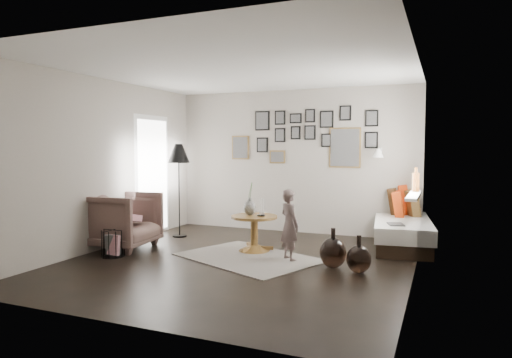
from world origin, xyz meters
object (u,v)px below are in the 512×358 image
at_px(child, 290,225).
at_px(vase, 250,205).
at_px(magazine_basket, 113,243).
at_px(floor_lamp, 179,157).
at_px(demijohn_small, 359,259).
at_px(daybed, 403,228).
at_px(armchair, 122,220).
at_px(pedestal_table, 254,235).
at_px(demijohn_large, 333,253).

bearing_deg(child, vase, 16.08).
distance_m(vase, magazine_basket, 2.05).
relative_size(floor_lamp, demijohn_small, 3.41).
xyz_separation_m(daybed, child, (-1.37, -1.59, 0.21)).
bearing_deg(demijohn_small, armchair, 179.69).
bearing_deg(floor_lamp, magazine_basket, -93.49).
bearing_deg(magazine_basket, pedestal_table, 31.45).
distance_m(magazine_basket, child, 2.53).
xyz_separation_m(armchair, demijohn_large, (3.26, 0.10, -0.23)).
distance_m(daybed, armchair, 4.39).
bearing_deg(vase, demijohn_small, -19.70).
bearing_deg(floor_lamp, demijohn_large, -19.23).
bearing_deg(demijohn_small, child, 163.61).
bearing_deg(armchair, magazine_basket, -159.91).
bearing_deg(armchair, vase, -76.48).
distance_m(demijohn_large, demijohn_small, 0.37).
bearing_deg(pedestal_table, magazine_basket, -148.55).
xyz_separation_m(pedestal_table, child, (0.65, -0.31, 0.24)).
xyz_separation_m(vase, floor_lamp, (-1.56, 0.53, 0.70)).
bearing_deg(demijohn_small, daybed, 78.96).
xyz_separation_m(vase, demijohn_small, (1.73, -0.62, -0.52)).
xyz_separation_m(floor_lamp, demijohn_large, (2.95, -1.03, -1.19)).
xyz_separation_m(armchair, child, (2.61, 0.27, 0.06)).
height_order(magazine_basket, demijohn_large, demijohn_large).
bearing_deg(daybed, vase, -155.95).
distance_m(daybed, demijohn_small, 1.92).
height_order(daybed, child, child).
bearing_deg(floor_lamp, daybed, 11.31).
bearing_deg(pedestal_table, daybed, 32.35).
bearing_deg(demijohn_small, vase, 160.30).
relative_size(pedestal_table, floor_lamp, 0.43).
bearing_deg(pedestal_table, demijohn_large, -20.25).
distance_m(pedestal_table, magazine_basket, 2.04).
relative_size(pedestal_table, vase, 1.40).
bearing_deg(vase, armchair, -162.27).
distance_m(vase, demijohn_small, 1.91).
xyz_separation_m(pedestal_table, daybed, (2.02, 1.28, 0.04)).
height_order(daybed, armchair, daybed).
height_order(pedestal_table, magazine_basket, pedestal_table).
xyz_separation_m(vase, child, (0.73, -0.33, -0.20)).
bearing_deg(armchair, daybed, -69.16).
bearing_deg(child, armchair, 46.07).
relative_size(demijohn_large, demijohn_small, 1.10).
bearing_deg(magazine_basket, child, 17.57).
distance_m(demijohn_small, child, 1.09).
bearing_deg(pedestal_table, floor_lamp, 161.59).
xyz_separation_m(pedestal_table, armchair, (-1.96, -0.58, 0.18)).
height_order(magazine_basket, demijohn_small, demijohn_small).
height_order(demijohn_large, child, child).
relative_size(daybed, demijohn_small, 4.26).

